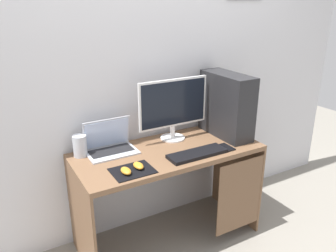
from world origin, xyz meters
TOP-DOWN VIEW (x-y plane):
  - ground_plane at (0.00, 0.00)m, footprint 8.00×8.00m
  - wall_back at (0.00, 0.33)m, footprint 4.00×0.05m
  - desk at (0.02, -0.01)m, footprint 1.32×0.59m
  - pc_tower at (0.53, 0.03)m, footprint 0.18×0.47m
  - monitor at (0.13, 0.15)m, footprint 0.56×0.19m
  - laptop at (-0.36, 0.18)m, footprint 0.34×0.22m
  - speaker at (-0.56, 0.21)m, footprint 0.09×0.09m
  - keyboard at (0.13, -0.18)m, footprint 0.42×0.14m
  - mousepad at (-0.35, -0.17)m, footprint 0.26×0.20m
  - mouse_left at (-0.30, -0.16)m, footprint 0.06×0.10m
  - mouse_right at (-0.40, -0.18)m, footprint 0.06×0.10m
  - cell_phone at (0.38, -0.18)m, footprint 0.07×0.13m

SIDE VIEW (x-z plane):
  - ground_plane at x=0.00m, z-range 0.00..0.00m
  - desk at x=0.02m, z-range 0.21..0.96m
  - mousepad at x=-0.35m, z-range 0.75..0.75m
  - cell_phone at x=0.38m, z-range 0.75..0.76m
  - keyboard at x=0.13m, z-range 0.75..0.77m
  - mouse_left at x=-0.30m, z-range 0.75..0.79m
  - mouse_right at x=-0.40m, z-range 0.75..0.79m
  - laptop at x=-0.36m, z-range 0.68..0.91m
  - speaker at x=-0.56m, z-range 0.75..0.90m
  - pc_tower at x=0.53m, z-range 0.75..1.23m
  - monitor at x=0.13m, z-range 0.77..1.23m
  - wall_back at x=0.00m, z-range 0.00..2.60m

